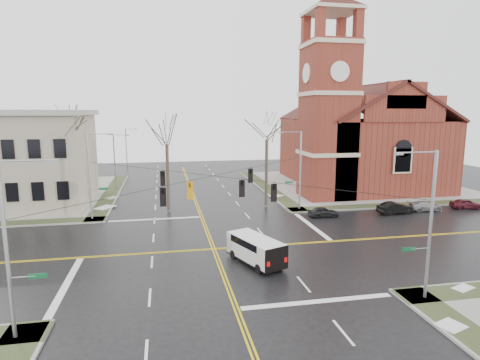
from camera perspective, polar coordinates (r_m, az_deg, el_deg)
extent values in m
plane|color=black|center=(34.00, -3.76, -9.76)|extent=(120.00, 120.00, 0.00)
cube|color=gray|center=(64.73, 15.77, -0.64)|extent=(30.00, 30.00, 0.15)
cube|color=#323C20|center=(59.84, 3.88, -1.04)|extent=(2.00, 30.00, 0.02)
cube|color=#323C20|center=(53.02, 22.45, -3.18)|extent=(30.00, 2.00, 0.02)
cube|color=gray|center=(61.63, -30.76, -2.17)|extent=(30.00, 30.00, 0.15)
cube|color=#323C20|center=(58.35, -17.92, -1.78)|extent=(2.00, 30.00, 0.02)
cube|color=gold|center=(33.98, -3.96, -9.76)|extent=(0.12, 100.00, 0.01)
cube|color=gold|center=(34.01, -3.56, -9.74)|extent=(0.12, 100.00, 0.01)
cube|color=gold|center=(33.88, -3.74, -9.82)|extent=(100.00, 0.12, 0.01)
cube|color=gold|center=(34.11, -3.79, -9.69)|extent=(100.00, 0.12, 0.01)
cube|color=silver|center=(25.73, 11.00, -16.59)|extent=(9.50, 0.50, 0.01)
cube|color=silver|center=(43.81, -12.05, -5.46)|extent=(9.50, 0.50, 0.01)
cube|color=silver|center=(29.84, -23.46, -13.43)|extent=(0.50, 9.50, 0.01)
cube|color=silver|center=(41.13, 10.09, -6.41)|extent=(0.50, 9.50, 0.01)
cube|color=maroon|center=(53.12, 12.36, 8.08)|extent=(6.00, 6.00, 20.00)
cube|color=beige|center=(53.72, 12.75, 18.26)|extent=(6.30, 6.30, 0.50)
cylinder|color=silver|center=(50.53, 14.03, 14.76)|extent=(2.40, 0.15, 2.40)
cylinder|color=silver|center=(52.18, 9.43, 14.75)|extent=(0.15, 2.40, 2.40)
cone|color=#331110|center=(54.73, 12.97, 23.54)|extent=(12.16, 12.16, 2.00)
cube|color=maroon|center=(65.40, 16.36, 3.80)|extent=(18.00, 24.00, 10.00)
cube|color=maroon|center=(56.54, 10.70, 0.28)|extent=(2.00, 5.00, 4.40)
cube|color=tan|center=(55.18, -30.04, 2.36)|extent=(18.00, 14.00, 11.00)
cylinder|color=gray|center=(46.46, 8.55, 1.36)|extent=(0.20, 0.20, 9.00)
cylinder|color=gray|center=(46.47, 7.81, -0.30)|extent=(1.20, 0.06, 0.06)
cube|color=#0E552C|center=(46.26, 6.99, -0.33)|extent=(0.90, 0.04, 0.25)
cylinder|color=gray|center=(45.64, 7.26, 6.80)|extent=(2.40, 0.08, 0.08)
cube|color=gray|center=(45.28, 5.81, 6.74)|extent=(0.50, 0.22, 0.15)
cylinder|color=gray|center=(44.47, -20.64, 0.47)|extent=(0.20, 0.20, 9.00)
cylinder|color=gray|center=(44.60, -19.77, -1.22)|extent=(1.20, 0.06, 0.06)
cube|color=#0E552C|center=(44.49, -18.88, -1.19)|extent=(0.90, 0.04, 0.25)
cylinder|color=gray|center=(43.83, -19.43, 6.20)|extent=(2.40, 0.08, 0.08)
cube|color=gray|center=(43.68, -17.86, 6.21)|extent=(0.50, 0.22, 0.15)
cylinder|color=gray|center=(26.36, 25.48, -5.94)|extent=(0.20, 0.20, 9.00)
cylinder|color=gray|center=(26.40, 24.20, -8.88)|extent=(1.20, 0.06, 0.06)
cube|color=#0E552C|center=(26.01, 22.92, -9.07)|extent=(0.90, 0.04, 0.25)
cylinder|color=gray|center=(24.90, 23.99, 3.62)|extent=(2.40, 0.08, 0.08)
cube|color=gray|center=(24.24, 21.64, 3.51)|extent=(0.50, 0.22, 0.15)
cylinder|color=gray|center=(22.69, -30.27, -8.79)|extent=(0.20, 0.20, 9.00)
cylinder|color=gray|center=(22.93, -28.53, -12.03)|extent=(1.20, 0.06, 0.06)
cube|color=#0E552C|center=(22.73, -26.81, -12.08)|extent=(0.90, 0.04, 0.25)
cylinder|color=gray|center=(21.41, -28.25, 2.43)|extent=(2.40, 0.08, 0.08)
cube|color=gray|center=(21.09, -25.13, 2.44)|extent=(0.50, 0.22, 0.15)
cylinder|color=black|center=(32.46, -3.88, 0.61)|extent=(23.02, 23.02, 0.03)
cylinder|color=black|center=(32.46, -3.88, 0.61)|extent=(23.02, 23.02, 0.03)
imported|color=black|center=(28.43, -10.89, -2.40)|extent=(0.21, 0.26, 1.30)
imported|color=black|center=(37.14, 1.49, 0.62)|extent=(0.21, 0.26, 1.30)
imported|color=#CC8C0C|center=(30.45, -7.14, -1.49)|extent=(0.21, 0.26, 1.30)
imported|color=black|center=(36.29, -10.94, 0.23)|extent=(0.21, 0.26, 1.30)
imported|color=black|center=(29.51, 4.84, -1.81)|extent=(0.21, 0.26, 1.30)
imported|color=black|center=(30.96, 0.27, -1.23)|extent=(0.21, 0.26, 1.30)
cylinder|color=gray|center=(60.64, -17.41, 2.45)|extent=(0.16, 0.16, 8.00)
cylinder|color=gray|center=(60.19, -16.65, 6.17)|extent=(2.00, 0.07, 0.07)
cube|color=gray|center=(60.10, -15.69, 6.16)|extent=(0.45, 0.20, 0.13)
cylinder|color=gray|center=(80.43, -15.86, 4.22)|extent=(0.16, 0.16, 8.00)
cylinder|color=gray|center=(80.09, -15.28, 7.02)|extent=(2.00, 0.07, 0.07)
cube|color=gray|center=(80.03, -14.56, 7.02)|extent=(0.45, 0.20, 0.13)
cube|color=white|center=(30.54, 2.24, -9.72)|extent=(3.76, 5.53, 1.65)
cube|color=white|center=(32.30, 0.03, -9.07)|extent=(2.18, 1.55, 1.17)
cube|color=black|center=(32.41, -0.29, -8.01)|extent=(1.72, 0.78, 0.78)
cube|color=black|center=(30.52, 2.03, -8.67)|extent=(3.17, 4.00, 0.54)
cube|color=#B70C0A|center=(28.20, 4.06, -11.85)|extent=(0.24, 0.15, 0.33)
cube|color=#B70C0A|center=(29.08, 6.51, -11.21)|extent=(0.24, 0.15, 0.33)
cube|color=black|center=(30.84, 2.23, -11.20)|extent=(3.83, 5.59, 0.10)
cylinder|color=black|center=(31.70, -0.92, -10.55)|extent=(0.49, 0.74, 0.70)
cylinder|color=black|center=(32.62, 1.80, -9.95)|extent=(0.49, 0.74, 0.70)
cylinder|color=black|center=(29.05, 2.71, -12.50)|extent=(0.49, 0.74, 0.70)
cylinder|color=black|center=(30.05, 5.56, -11.76)|extent=(0.49, 0.74, 0.70)
imported|color=black|center=(44.54, 11.74, -4.47)|extent=(3.33, 1.46, 1.12)
imported|color=black|center=(48.19, 21.18, -3.72)|extent=(4.16, 1.83, 1.33)
imported|color=#949496|center=(50.99, 24.81, -3.38)|extent=(3.94, 1.85, 1.11)
imported|color=#511722|center=(54.25, 29.46, -2.95)|extent=(3.73, 2.09, 1.20)
cylinder|color=#382F24|center=(47.52, -22.82, 0.61)|extent=(0.36, 0.36, 8.54)
cylinder|color=#382F24|center=(46.19, -10.22, 0.36)|extent=(0.36, 0.36, 7.56)
cylinder|color=#382F24|center=(47.84, 3.77, 1.02)|extent=(0.36, 0.36, 7.89)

